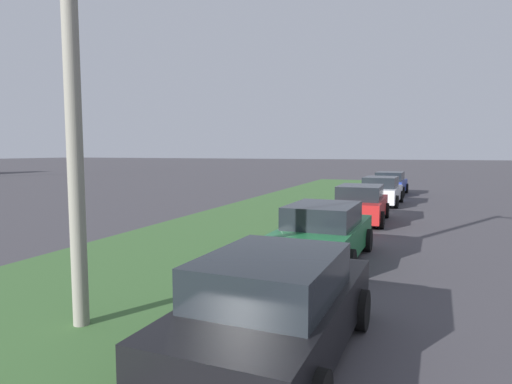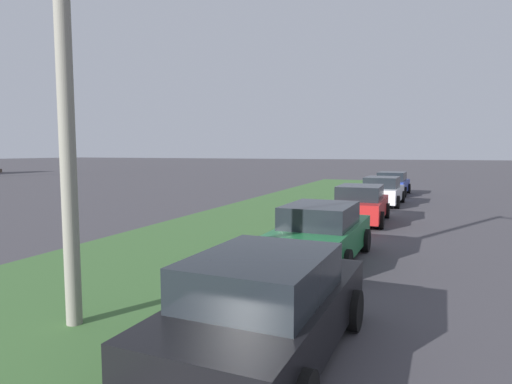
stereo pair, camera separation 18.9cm
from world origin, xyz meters
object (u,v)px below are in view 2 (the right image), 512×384
at_px(parked_car_green, 321,233).
at_px(parked_car_blue, 392,184).
at_px(parked_car_black, 266,307).
at_px(streetlight, 77,39).
at_px(parked_car_white, 382,191).
at_px(parked_car_red, 360,204).

bearing_deg(parked_car_green, parked_car_blue, 0.26).
xyz_separation_m(parked_car_black, parked_car_blue, (23.85, 0.23, 0.00)).
bearing_deg(streetlight, parked_car_white, -7.56).
height_order(parked_car_blue, streetlight, streetlight).
xyz_separation_m(parked_car_black, parked_car_red, (12.01, 0.51, 0.00)).
bearing_deg(parked_car_blue, parked_car_green, -178.52).
bearing_deg(parked_car_blue, streetlight, 176.55).
xyz_separation_m(parked_car_red, streetlight, (-12.38, 2.23, 3.67)).
bearing_deg(parked_car_white, parked_car_black, -176.88).
distance_m(parked_car_black, parked_car_green, 5.53).
xyz_separation_m(parked_car_red, parked_car_blue, (11.83, -0.28, 0.00)).
relative_size(parked_car_white, streetlight, 0.58).
distance_m(parked_car_black, parked_car_white, 18.17).
height_order(parked_car_white, streetlight, streetlight).
xyz_separation_m(parked_car_green, streetlight, (-5.88, 2.20, 3.67)).
bearing_deg(parked_car_white, parked_car_red, -179.90).
distance_m(parked_car_black, streetlight, 4.60).
bearing_deg(parked_car_black, parked_car_green, 7.35).
relative_size(parked_car_black, parked_car_white, 1.00).
bearing_deg(parked_car_red, parked_car_black, -178.26).
height_order(parked_car_green, parked_car_red, same).
xyz_separation_m(parked_car_black, streetlight, (-0.37, 2.75, 3.67)).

